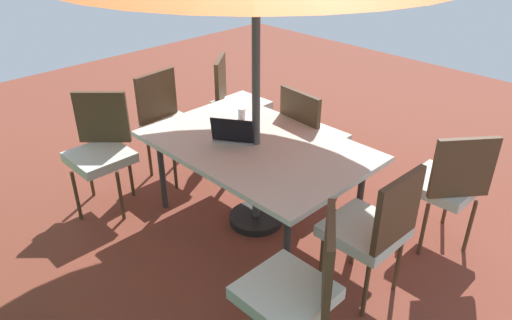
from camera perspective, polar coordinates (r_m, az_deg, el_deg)
ground_plane at (r=4.05m, az=-0.00°, el=-7.36°), size 10.00×10.00×0.02m
dining_table at (r=3.68m, az=-0.00°, el=1.30°), size 1.71×1.12×0.73m
chair_south at (r=4.23m, az=6.47°, el=3.04°), size 0.47×0.48×0.98m
chair_southwest at (r=3.77m, az=21.77°, el=-2.44°), size 0.58×0.58×0.98m
chair_northwest at (r=2.67m, az=4.97°, el=-14.60°), size 0.58×0.58×0.98m
chair_northeast at (r=4.19m, az=-17.92°, el=1.49°), size 0.59×0.59×0.98m
chair_west at (r=3.14m, az=13.72°, el=-7.70°), size 0.47×0.46×0.98m
chair_east at (r=4.54m, az=-10.26°, el=4.64°), size 0.48×0.47×0.98m
chair_southeast at (r=4.95m, az=-2.45°, el=7.19°), size 0.58×0.58×0.98m
laptop at (r=3.69m, az=-2.56°, el=3.00°), size 0.40×0.38×0.21m
cup at (r=4.05m, az=-1.70°, el=5.50°), size 0.06×0.06×0.09m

